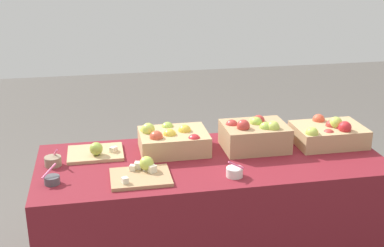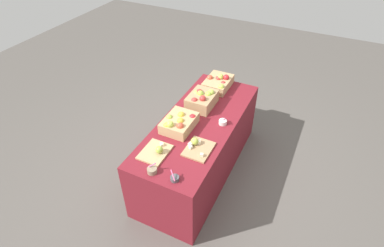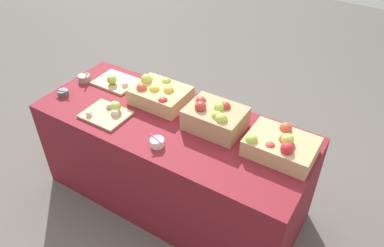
{
  "view_description": "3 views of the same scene",
  "coord_description": "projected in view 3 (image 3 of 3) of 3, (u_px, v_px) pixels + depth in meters",
  "views": [
    {
      "loc": [
        -0.59,
        -2.51,
        1.87
      ],
      "look_at": [
        -0.1,
        0.06,
        0.93
      ],
      "focal_mm": 47.42,
      "sensor_mm": 36.0,
      "label": 1
    },
    {
      "loc": [
        -2.38,
        -1.07,
        2.8
      ],
      "look_at": [
        -0.17,
        0.0,
        0.83
      ],
      "focal_mm": 28.83,
      "sensor_mm": 36.0,
      "label": 2
    },
    {
      "loc": [
        1.16,
        -1.59,
        2.26
      ],
      "look_at": [
        0.18,
        -0.02,
        0.81
      ],
      "focal_mm": 35.05,
      "sensor_mm": 36.0,
      "label": 3
    }
  ],
  "objects": [
    {
      "name": "cutting_board_back",
      "position": [
        115.0,
        81.0,
        2.84
      ],
      "size": [
        0.31,
        0.24,
        0.09
      ],
      "color": "tan",
      "rests_on": "table"
    },
    {
      "name": "sample_bowl_near",
      "position": [
        84.0,
        78.0,
        2.87
      ],
      "size": [
        0.09,
        0.09,
        0.1
      ],
      "color": "gray",
      "rests_on": "table"
    },
    {
      "name": "sample_bowl_mid",
      "position": [
        63.0,
        92.0,
        2.72
      ],
      "size": [
        0.09,
        0.09,
        0.09
      ],
      "color": "#4C4C51",
      "rests_on": "table"
    },
    {
      "name": "apple_crate_left",
      "position": [
        281.0,
        146.0,
        2.19
      ],
      "size": [
        0.4,
        0.29,
        0.17
      ],
      "color": "tan",
      "rests_on": "table"
    },
    {
      "name": "apple_crate_right",
      "position": [
        160.0,
        94.0,
        2.62
      ],
      "size": [
        0.38,
        0.29,
        0.17
      ],
      "color": "tan",
      "rests_on": "table"
    },
    {
      "name": "table",
      "position": [
        173.0,
        162.0,
        2.71
      ],
      "size": [
        1.9,
        0.76,
        0.74
      ],
      "primitive_type": "cube",
      "color": "maroon",
      "rests_on": "ground_plane"
    },
    {
      "name": "ground_plane",
      "position": [
        174.0,
        196.0,
        2.94
      ],
      "size": [
        10.0,
        10.0,
        0.0
      ],
      "primitive_type": "plane",
      "color": "#56514C"
    },
    {
      "name": "cutting_board_front",
      "position": [
        108.0,
        112.0,
        2.53
      ],
      "size": [
        0.3,
        0.24,
        0.09
      ],
      "color": "tan",
      "rests_on": "table"
    },
    {
      "name": "apple_crate_middle",
      "position": [
        215.0,
        117.0,
        2.38
      ],
      "size": [
        0.36,
        0.28,
        0.2
      ],
      "color": "tan",
      "rests_on": "table"
    },
    {
      "name": "sample_bowl_far",
      "position": [
        157.0,
        142.0,
        2.28
      ],
      "size": [
        0.09,
        0.09,
        0.1
      ],
      "color": "silver",
      "rests_on": "table"
    }
  ]
}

